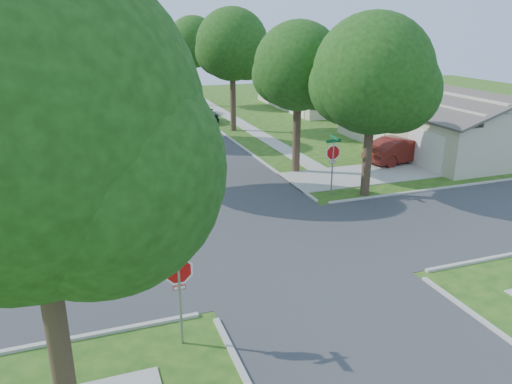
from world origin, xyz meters
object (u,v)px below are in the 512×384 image
Objects in this scene: tree_w_near at (118,66)px; house_ne_near at (438,126)px; house_ne_far at (318,92)px; car_driveway at (401,150)px; tree_sw_corner at (32,140)px; tree_e_far at (194,44)px; stop_sign_ne at (333,155)px; tree_w_far at (94,51)px; tree_ne_corner at (374,80)px; car_curb_east at (200,112)px; tree_w_mid at (102,47)px; tree_e_mid at (233,48)px; tree_e_near at (299,70)px; car_curb_west at (118,104)px; stop_sign_sw at (179,275)px.

house_ne_near is at bearing 5.51° from tree_w_near.
tree_w_near is 29.10m from house_ne_far.
car_driveway is at bearing -1.09° from tree_w_near.
house_ne_near is at bearing 37.52° from tree_sw_corner.
tree_e_far is 0.64× the size of house_ne_near.
car_driveway is (6.80, 4.00, -1.25)m from stop_sign_ne.
tree_ne_corner is (11.01, -29.80, 0.09)m from tree_w_far.
stop_sign_ne is 0.34× the size of tree_ne_corner.
car_curb_east is at bearing 64.76° from tree_w_near.
tree_w_mid is at bearing 154.12° from house_ne_near.
house_ne_near is 19.46m from car_curb_east.
tree_ne_corner is 1.84× the size of car_curb_east.
tree_w_mid is at bearing -155.75° from car_curb_east.
tree_e_mid is 16.06m from tree_w_far.
tree_e_near reaches higher than car_curb_east.
tree_w_mid is at bearing -158.83° from house_ne_far.
house_ne_far is 2.89× the size of car_curb_east.
car_curb_west is (-9.44, 28.55, -4.89)m from tree_ne_corner.
stop_sign_ne is 11.07m from tree_w_near.
car_curb_west is at bearing -170.97° from tree_e_far.
car_curb_west is (-7.78, 28.06, -1.33)m from stop_sign_ne.
tree_e_far is 29.85m from tree_ne_corner.
stop_sign_sw is 0.31× the size of tree_sw_corner.
house_ne_far is 19.46m from car_curb_west.
car_curb_west is (1.56, 11.75, -5.79)m from tree_w_mid.
tree_w_far is (-9.40, 25.00, -0.14)m from tree_e_near.
tree_w_far is at bearing 22.36° from car_driveway.
stop_sign_sw is 37.52m from car_curb_west.
tree_w_mid is (-9.34, 16.31, 4.46)m from stop_sign_ne.
house_ne_far is 2.82× the size of car_curb_west.
stop_sign_sw is 0.36× the size of tree_e_near.
tree_w_far is at bearing 107.70° from stop_sign_ne.
stop_sign_sw is 14.64m from tree_ne_corner.
tree_e_mid is at bearing 95.45° from tree_ne_corner.
tree_e_near is at bearing 106.39° from car_curb_west.
house_ne_far is at bearing 44.09° from tree_w_near.
car_curb_east is (7.84, 4.64, -5.69)m from tree_w_mid.
tree_e_near is 1.72× the size of car_curb_west.
stop_sign_sw is 0.22× the size of house_ne_far.
tree_e_far is 0.91× the size of tree_sw_corner.
tree_w_near is 0.94× the size of tree_w_mid.
house_ne_near is at bearing -55.24° from car_curb_east.
house_ne_far is (11.29, 24.30, -0.51)m from stop_sign_ne.
car_curb_east is (10.64, 32.64, -5.46)m from tree_sw_corner.
tree_e_mid reaches higher than stop_sign_sw.
tree_sw_corner is (-12.19, -16.00, 0.62)m from tree_e_near.
stop_sign_sw is 25.98m from house_ne_near.
stop_sign_sw and stop_sign_ne have the same top height.
tree_sw_corner is at bearing 81.89° from car_curb_west.
tree_w_far is 0.59× the size of house_ne_far.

